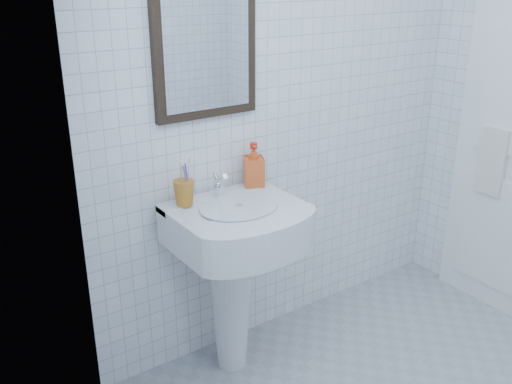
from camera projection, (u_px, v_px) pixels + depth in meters
wall_back at (289, 101)px, 2.83m from camera, size 2.20×0.02×2.50m
wall_left at (236, 250)px, 1.33m from camera, size 0.02×2.40×2.50m
washbasin at (233, 260)px, 2.65m from camera, size 0.58×0.42×0.89m
faucet at (219, 186)px, 2.61m from camera, size 0.05×0.11×0.12m
toothbrush_cup at (184, 193)px, 2.51m from camera, size 0.10×0.10×0.11m
soap_dispenser at (254, 165)px, 2.72m from camera, size 0.13×0.13×0.21m
wall_mirror at (205, 47)px, 2.45m from camera, size 0.50×0.04×0.62m
towel_ring at (499, 129)px, 3.09m from camera, size 0.01×0.18×0.18m
hand_towel at (492, 161)px, 3.15m from camera, size 0.03×0.16×0.38m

